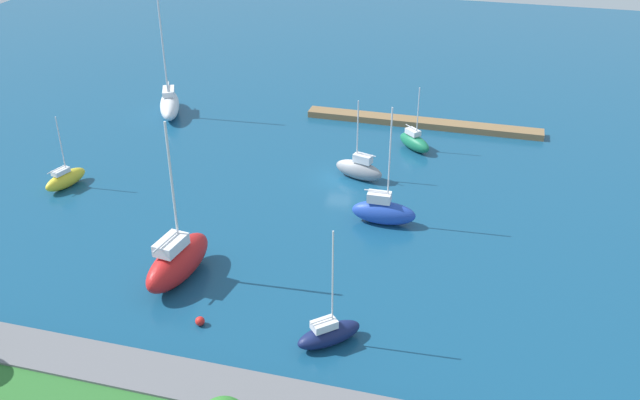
{
  "coord_description": "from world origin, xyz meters",
  "views": [
    {
      "loc": [
        -14.22,
        59.94,
        31.68
      ],
      "look_at": [
        0.0,
        7.42,
        1.5
      ],
      "focal_mm": 39.13,
      "sensor_mm": 36.0,
      "label": 1
    }
  ],
  "objects_px": {
    "pier_dock": "(423,123)",
    "sailboat_yellow_near_pier": "(65,179)",
    "sailboat_blue_east_end": "(383,211)",
    "sailboat_green_lone_south": "(414,142)",
    "sailboat_navy_lone_north": "(329,333)",
    "sailboat_red_mid_basin": "(178,261)",
    "sailboat_gray_by_breakwater": "(359,169)",
    "mooring_buoy_red": "(200,321)",
    "sailboat_white_far_south": "(170,104)"
  },
  "relations": [
    {
      "from": "sailboat_white_far_south",
      "to": "sailboat_yellow_near_pier",
      "type": "height_order",
      "value": "sailboat_white_far_south"
    },
    {
      "from": "sailboat_green_lone_south",
      "to": "sailboat_navy_lone_north",
      "type": "relative_size",
      "value": 0.8
    },
    {
      "from": "sailboat_red_mid_basin",
      "to": "sailboat_yellow_near_pier",
      "type": "relative_size",
      "value": 1.8
    },
    {
      "from": "sailboat_white_far_south",
      "to": "mooring_buoy_red",
      "type": "distance_m",
      "value": 40.64
    },
    {
      "from": "sailboat_green_lone_south",
      "to": "sailboat_yellow_near_pier",
      "type": "relative_size",
      "value": 0.98
    },
    {
      "from": "sailboat_gray_by_breakwater",
      "to": "sailboat_yellow_near_pier",
      "type": "bearing_deg",
      "value": 34.63
    },
    {
      "from": "sailboat_yellow_near_pier",
      "to": "sailboat_gray_by_breakwater",
      "type": "height_order",
      "value": "sailboat_gray_by_breakwater"
    },
    {
      "from": "sailboat_blue_east_end",
      "to": "sailboat_navy_lone_north",
      "type": "bearing_deg",
      "value": -93.08
    },
    {
      "from": "sailboat_navy_lone_north",
      "to": "pier_dock",
      "type": "bearing_deg",
      "value": 45.75
    },
    {
      "from": "sailboat_green_lone_south",
      "to": "sailboat_red_mid_basin",
      "type": "bearing_deg",
      "value": -73.53
    },
    {
      "from": "sailboat_green_lone_south",
      "to": "mooring_buoy_red",
      "type": "relative_size",
      "value": 10.45
    },
    {
      "from": "sailboat_gray_by_breakwater",
      "to": "sailboat_navy_lone_north",
      "type": "bearing_deg",
      "value": 113.6
    },
    {
      "from": "pier_dock",
      "to": "sailboat_red_mid_basin",
      "type": "distance_m",
      "value": 38.03
    },
    {
      "from": "mooring_buoy_red",
      "to": "sailboat_gray_by_breakwater",
      "type": "bearing_deg",
      "value": -103.47
    },
    {
      "from": "pier_dock",
      "to": "sailboat_yellow_near_pier",
      "type": "distance_m",
      "value": 39.51
    },
    {
      "from": "sailboat_blue_east_end",
      "to": "sailboat_gray_by_breakwater",
      "type": "relative_size",
      "value": 1.34
    },
    {
      "from": "pier_dock",
      "to": "sailboat_green_lone_south",
      "type": "bearing_deg",
      "value": 90.02
    },
    {
      "from": "sailboat_green_lone_south",
      "to": "sailboat_gray_by_breakwater",
      "type": "xyz_separation_m",
      "value": [
        4.25,
        8.31,
        0.18
      ]
    },
    {
      "from": "pier_dock",
      "to": "mooring_buoy_red",
      "type": "height_order",
      "value": "pier_dock"
    },
    {
      "from": "mooring_buoy_red",
      "to": "sailboat_green_lone_south",
      "type": "bearing_deg",
      "value": -107.08
    },
    {
      "from": "sailboat_blue_east_end",
      "to": "sailboat_yellow_near_pier",
      "type": "height_order",
      "value": "sailboat_blue_east_end"
    },
    {
      "from": "pier_dock",
      "to": "sailboat_yellow_near_pier",
      "type": "height_order",
      "value": "sailboat_yellow_near_pier"
    },
    {
      "from": "sailboat_gray_by_breakwater",
      "to": "sailboat_green_lone_south",
      "type": "bearing_deg",
      "value": -101.05
    },
    {
      "from": "sailboat_red_mid_basin",
      "to": "pier_dock",
      "type": "bearing_deg",
      "value": -14.05
    },
    {
      "from": "sailboat_yellow_near_pier",
      "to": "pier_dock",
      "type": "bearing_deg",
      "value": -36.19
    },
    {
      "from": "sailboat_white_far_south",
      "to": "sailboat_gray_by_breakwater",
      "type": "xyz_separation_m",
      "value": [
        -25.51,
        10.57,
        -0.27
      ]
    },
    {
      "from": "sailboat_yellow_near_pier",
      "to": "sailboat_navy_lone_north",
      "type": "relative_size",
      "value": 0.81
    },
    {
      "from": "sailboat_navy_lone_north",
      "to": "mooring_buoy_red",
      "type": "xyz_separation_m",
      "value": [
        9.27,
        0.51,
        -0.49
      ]
    },
    {
      "from": "pier_dock",
      "to": "sailboat_red_mid_basin",
      "type": "bearing_deg",
      "value": 68.2
    },
    {
      "from": "sailboat_green_lone_south",
      "to": "sailboat_gray_by_breakwater",
      "type": "distance_m",
      "value": 9.34
    },
    {
      "from": "sailboat_green_lone_south",
      "to": "sailboat_yellow_near_pier",
      "type": "bearing_deg",
      "value": -108.12
    },
    {
      "from": "sailboat_yellow_near_pier",
      "to": "sailboat_blue_east_end",
      "type": "bearing_deg",
      "value": -71.52
    },
    {
      "from": "sailboat_yellow_near_pier",
      "to": "sailboat_gray_by_breakwater",
      "type": "distance_m",
      "value": 28.51
    },
    {
      "from": "sailboat_white_far_south",
      "to": "sailboat_navy_lone_north",
      "type": "bearing_deg",
      "value": 14.94
    },
    {
      "from": "pier_dock",
      "to": "sailboat_yellow_near_pier",
      "type": "relative_size",
      "value": 3.76
    },
    {
      "from": "sailboat_white_far_south",
      "to": "mooring_buoy_red",
      "type": "height_order",
      "value": "sailboat_white_far_south"
    },
    {
      "from": "sailboat_red_mid_basin",
      "to": "sailboat_yellow_near_pier",
      "type": "distance_m",
      "value": 20.47
    },
    {
      "from": "sailboat_navy_lone_north",
      "to": "sailboat_gray_by_breakwater",
      "type": "height_order",
      "value": "sailboat_navy_lone_north"
    },
    {
      "from": "sailboat_red_mid_basin",
      "to": "sailboat_navy_lone_north",
      "type": "bearing_deg",
      "value": -100.47
    },
    {
      "from": "sailboat_red_mid_basin",
      "to": "sailboat_blue_east_end",
      "type": "relative_size",
      "value": 1.19
    },
    {
      "from": "sailboat_white_far_south",
      "to": "sailboat_blue_east_end",
      "type": "bearing_deg",
      "value": 33.56
    },
    {
      "from": "sailboat_yellow_near_pier",
      "to": "sailboat_gray_by_breakwater",
      "type": "bearing_deg",
      "value": -55.26
    },
    {
      "from": "sailboat_green_lone_south",
      "to": "mooring_buoy_red",
      "type": "xyz_separation_m",
      "value": [
        10.25,
        33.38,
        -0.57
      ]
    },
    {
      "from": "sailboat_white_far_south",
      "to": "sailboat_green_lone_south",
      "type": "distance_m",
      "value": 29.85
    },
    {
      "from": "sailboat_yellow_near_pier",
      "to": "mooring_buoy_red",
      "type": "height_order",
      "value": "sailboat_yellow_near_pier"
    },
    {
      "from": "sailboat_blue_east_end",
      "to": "sailboat_green_lone_south",
      "type": "bearing_deg",
      "value": 87.71
    },
    {
      "from": "sailboat_navy_lone_north",
      "to": "sailboat_gray_by_breakwater",
      "type": "relative_size",
      "value": 1.09
    },
    {
      "from": "sailboat_navy_lone_north",
      "to": "sailboat_gray_by_breakwater",
      "type": "xyz_separation_m",
      "value": [
        3.26,
        -24.56,
        0.25
      ]
    },
    {
      "from": "sailboat_gray_by_breakwater",
      "to": "mooring_buoy_red",
      "type": "xyz_separation_m",
      "value": [
        6.0,
        25.07,
        -0.75
      ]
    },
    {
      "from": "sailboat_blue_east_end",
      "to": "sailboat_navy_lone_north",
      "type": "relative_size",
      "value": 1.23
    }
  ]
}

